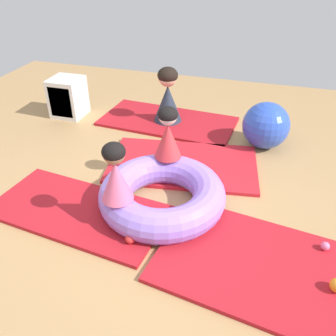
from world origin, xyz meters
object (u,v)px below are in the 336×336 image
adult_seated (168,95)px  play_ball_red (130,238)px  storage_cube (67,98)px  play_ball_pink (325,246)px  child_in_pink (116,173)px  exercise_ball_large (266,125)px  play_ball_teal (134,167)px  child_in_red (168,133)px  inflatable_cushion (162,194)px

adult_seated → play_ball_red: size_ratio=8.42×
storage_cube → adult_seated: bearing=7.1°
play_ball_pink → child_in_pink: bearing=-174.6°
adult_seated → exercise_ball_large: (1.36, -0.30, -0.12)m
play_ball_teal → play_ball_pink: 2.09m
play_ball_red → child_in_pink: bearing=130.0°
child_in_red → child_in_pink: (-0.22, -0.82, -0.00)m
inflatable_cushion → child_in_red: child_in_red is taller
child_in_red → adult_seated: size_ratio=0.72×
inflatable_cushion → play_ball_teal: 0.68m
child_in_pink → exercise_ball_large: (1.17, 1.90, -0.30)m
child_in_red → child_in_pink: child_in_red is taller
child_in_pink → adult_seated: 2.22m
inflatable_cushion → play_ball_red: bearing=-100.7°
child_in_red → play_ball_pink: child_in_red is taller
exercise_ball_large → child_in_red: bearing=-131.1°
play_ball_teal → play_ball_red: 1.13m
play_ball_teal → exercise_ball_large: (1.35, 1.06, 0.20)m
adult_seated → play_ball_red: adult_seated is taller
inflatable_cushion → play_ball_red: 0.60m
child_in_red → adult_seated: 1.46m
inflatable_cushion → storage_cube: bearing=139.9°
child_in_red → exercise_ball_large: bearing=-22.9°
play_ball_red → child_in_red: bearing=88.3°
play_ball_red → inflatable_cushion: bearing=79.3°
play_ball_teal → play_ball_pink: play_ball_teal is taller
exercise_ball_large → storage_cube: 2.85m
child_in_pink → play_ball_teal: bearing=-131.5°
inflatable_cushion → play_ball_teal: bearing=135.2°
inflatable_cushion → storage_cube: 2.58m
inflatable_cushion → play_ball_red: (-0.11, -0.58, -0.07)m
adult_seated → exercise_ball_large: 1.40m
child_in_red → play_ball_pink: bearing=-94.0°
inflatable_cushion → child_in_red: size_ratio=2.22×
play_ball_red → storage_cube: storage_cube is taller
adult_seated → play_ball_pink: size_ratio=10.43×
inflatable_cushion → play_ball_pink: (1.50, -0.19, -0.08)m
exercise_ball_large → adult_seated: bearing=167.5°
inflatable_cushion → child_in_red: 0.63m
adult_seated → play_ball_red: bearing=70.4°
play_ball_pink → storage_cube: (-3.48, 1.85, 0.20)m
adult_seated → exercise_ball_large: size_ratio=1.32×
storage_cube → play_ball_pink: bearing=-28.0°
adult_seated → play_ball_pink: bearing=105.8°
child_in_pink → exercise_ball_large: child_in_pink is taller
child_in_red → storage_cube: 2.27m
play_ball_red → play_ball_pink: size_ratio=1.24×
child_in_red → child_in_pink: 0.84m
adult_seated → play_ball_teal: size_ratio=7.83×
child_in_pink → play_ball_teal: size_ratio=5.65×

